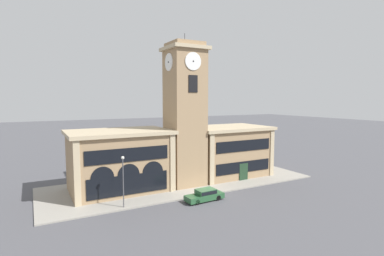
{
  "coord_description": "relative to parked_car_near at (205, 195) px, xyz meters",
  "views": [
    {
      "loc": [
        -18.65,
        -30.76,
        11.91
      ],
      "look_at": [
        -0.14,
        3.31,
        8.16
      ],
      "focal_mm": 28.0,
      "sensor_mm": 36.0,
      "label": 1
    }
  ],
  "objects": [
    {
      "name": "town_hall_right_wing",
      "position": [
        9.37,
        8.68,
        3.15
      ],
      "size": [
        12.3,
        8.69,
        7.67
      ],
      "color": "#9E7F5B",
      "rests_on": "ground_plane"
    },
    {
      "name": "town_hall_left_wing",
      "position": [
        -7.71,
        8.68,
        3.28
      ],
      "size": [
        12.87,
        8.69,
        7.92
      ],
      "color": "#9E7F5B",
      "rests_on": "ground_plane"
    },
    {
      "name": "parked_car_near",
      "position": [
        0.0,
        0.0,
        0.0
      ],
      "size": [
        4.74,
        1.89,
        1.36
      ],
      "rotation": [
        0.0,
        0.0,
        3.18
      ],
      "color": "#285633",
      "rests_on": "ground_plane"
    },
    {
      "name": "street_lamp",
      "position": [
        -9.1,
        2.08,
        3.16
      ],
      "size": [
        0.36,
        0.36,
        5.65
      ],
      "color": "#4C4C51",
      "rests_on": "sidewalk_kerb"
    },
    {
      "name": "clock_tower",
      "position": [
        0.97,
        7.01,
        9.05
      ],
      "size": [
        5.3,
        5.3,
        20.64
      ],
      "color": "#9E7F5B",
      "rests_on": "ground_plane"
    },
    {
      "name": "sidewalk_kerb",
      "position": [
        0.97,
        8.06,
        -0.64
      ],
      "size": [
        37.53,
        13.3,
        0.15
      ],
      "color": "gray",
      "rests_on": "ground_plane"
    },
    {
      "name": "ground_plane",
      "position": [
        0.97,
        1.41,
        -0.71
      ],
      "size": [
        300.0,
        300.0,
        0.0
      ],
      "primitive_type": "plane",
      "color": "#4C4C51"
    }
  ]
}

